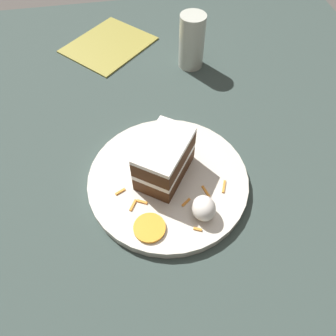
# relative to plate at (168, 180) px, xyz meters

# --- Properties ---
(ground_plane) EXTENTS (6.00, 6.00, 0.00)m
(ground_plane) POSITION_rel_plate_xyz_m (0.05, -0.04, -0.03)
(ground_plane) COLOR #4C4742
(ground_plane) RESTS_ON ground
(dining_table) EXTENTS (1.31, 1.12, 0.02)m
(dining_table) POSITION_rel_plate_xyz_m (0.05, -0.04, -0.02)
(dining_table) COLOR #384742
(dining_table) RESTS_ON ground
(plate) EXTENTS (0.30, 0.30, 0.02)m
(plate) POSITION_rel_plate_xyz_m (0.00, 0.00, 0.00)
(plate) COLOR silver
(plate) RESTS_ON dining_table
(cake_slice) EXTENTS (0.13, 0.12, 0.08)m
(cake_slice) POSITION_rel_plate_xyz_m (0.01, 0.00, 0.05)
(cake_slice) COLOR #4C2D19
(cake_slice) RESTS_ON plate
(cream_dollop) EXTENTS (0.04, 0.04, 0.04)m
(cream_dollop) POSITION_rel_plate_xyz_m (-0.08, -0.04, 0.03)
(cream_dollop) COLOR white
(cream_dollop) RESTS_ON plate
(orange_garnish) EXTENTS (0.05, 0.05, 0.01)m
(orange_garnish) POSITION_rel_plate_xyz_m (-0.10, 0.05, 0.01)
(orange_garnish) COLOR orange
(orange_garnish) RESTS_ON plate
(carrot_shreds_scatter) EXTENTS (0.24, 0.20, 0.00)m
(carrot_shreds_scatter) POSITION_rel_plate_xyz_m (-0.02, -0.01, 0.01)
(carrot_shreds_scatter) COLOR orange
(carrot_shreds_scatter) RESTS_ON plate
(drinking_glass) EXTENTS (0.06, 0.06, 0.13)m
(drinking_glass) POSITION_rel_plate_xyz_m (0.34, -0.12, 0.05)
(drinking_glass) COLOR beige
(drinking_glass) RESTS_ON dining_table
(menu_card) EXTENTS (0.27, 0.27, 0.00)m
(menu_card) POSITION_rel_plate_xyz_m (0.46, 0.08, -0.01)
(menu_card) COLOR #9E933D
(menu_card) RESTS_ON dining_table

